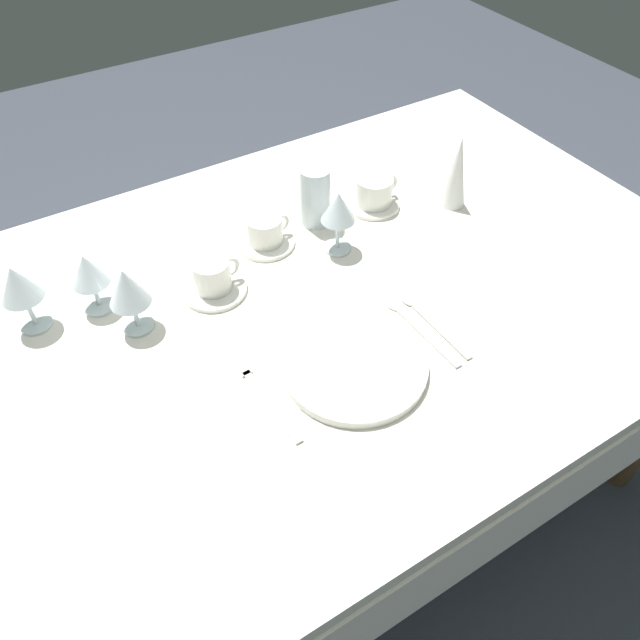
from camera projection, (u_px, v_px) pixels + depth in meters
ground_plane at (302, 485)px, 1.77m from camera, size 6.00×6.00×0.00m
dining_table at (296, 330)px, 1.30m from camera, size 1.80×1.11×0.74m
dinner_plate at (354, 365)px, 1.11m from camera, size 0.27×0.27×0.02m
fork_outer at (264, 395)px, 1.07m from camera, size 0.03×0.21×0.00m
spoon_soup at (413, 323)px, 1.20m from camera, size 0.03×0.21×0.01m
spoon_dessert at (426, 317)px, 1.21m from camera, size 0.03×0.20×0.01m
saucer_left at (373, 204)px, 1.47m from camera, size 0.13×0.13×0.01m
coffee_cup_left at (374, 190)px, 1.44m from camera, size 0.11×0.09×0.07m
saucer_right at (214, 289)px, 1.26m from camera, size 0.14×0.14×0.01m
coffee_cup_right at (213, 274)px, 1.23m from camera, size 0.10×0.08×0.07m
saucer_far at (266, 242)px, 1.36m from camera, size 0.13×0.13×0.01m
coffee_cup_far at (266, 229)px, 1.34m from camera, size 0.10×0.08×0.06m
wine_glass_centre at (338, 210)px, 1.28m from camera, size 0.07×0.07×0.15m
wine_glass_left at (127, 288)px, 1.12m from camera, size 0.08×0.08×0.15m
wine_glass_right at (88, 272)px, 1.17m from camera, size 0.07×0.07×0.13m
wine_glass_far at (18, 285)px, 1.12m from camera, size 0.08×0.08×0.15m
drink_tumbler at (315, 199)px, 1.38m from camera, size 0.07×0.07×0.14m
napkin_folded at (457, 172)px, 1.41m from camera, size 0.06×0.06×0.17m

